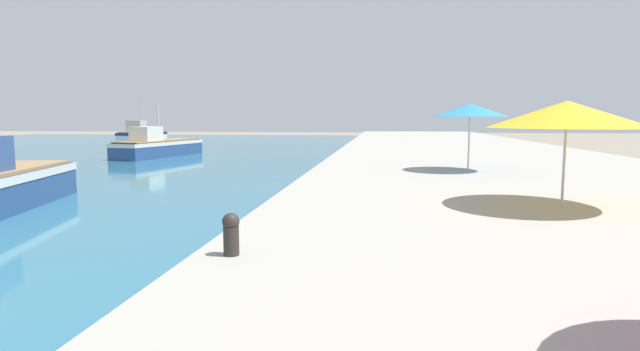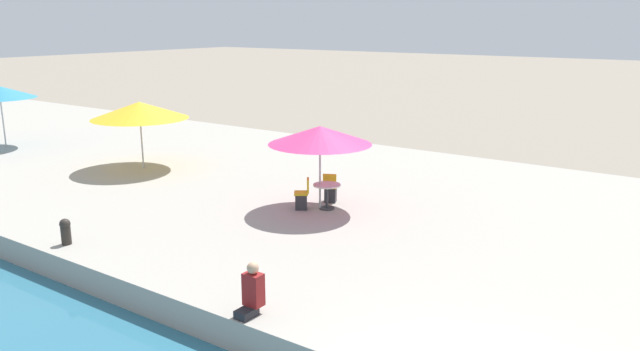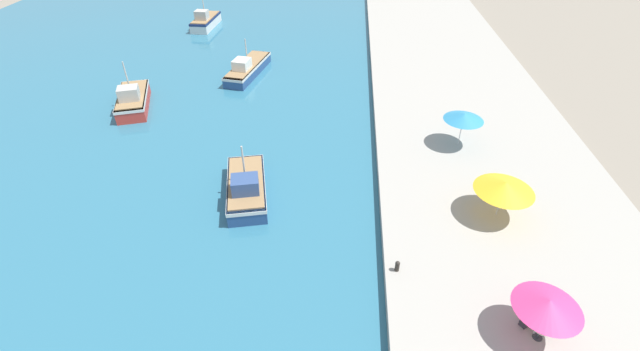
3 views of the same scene
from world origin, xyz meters
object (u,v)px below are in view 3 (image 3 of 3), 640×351
cafe_chair_left (526,322)px  fishing_boat_near (246,187)px  cafe_umbrella_pink (548,304)px  cafe_umbrella_white (505,186)px  cafe_table (541,331)px  cafe_umbrella_striped (464,117)px  cafe_chair_right (551,328)px  fishing_boat_distant (205,21)px  mooring_bollard (397,266)px  fishing_boat_mid (133,99)px  fishing_boat_far (248,68)px

cafe_chair_left → fishing_boat_near: bearing=111.9°
cafe_umbrella_pink → cafe_chair_left: (-0.32, 0.41, -1.86)m
cafe_umbrella_white → cafe_table: (-0.32, -8.52, -1.63)m
cafe_table → cafe_umbrella_striped: bearing=91.7°
fishing_boat_near → cafe_chair_right: (16.21, -9.64, 0.21)m
cafe_umbrella_striped → cafe_chair_left: 16.12m
cafe_table → cafe_chair_left: (-0.43, 0.58, -0.21)m
fishing_boat_near → fishing_boat_distant: (-13.15, 35.54, 0.09)m
fishing_boat_distant → cafe_chair_right: (29.37, -45.18, 0.12)m
cafe_umbrella_pink → mooring_bollard: (-6.01, 3.39, -1.83)m
cafe_table → cafe_chair_right: size_ratio=0.88×
fishing_boat_near → fishing_boat_mid: fishing_boat_mid is taller
fishing_boat_distant → mooring_bollard: bearing=-59.3°
fishing_boat_near → cafe_umbrella_white: size_ratio=1.89×
cafe_umbrella_white → cafe_umbrella_striped: bearing=95.9°
fishing_boat_far → mooring_bollard: bearing=-52.5°
cafe_umbrella_pink → cafe_umbrella_striped: (-0.40, 16.40, 0.20)m
cafe_umbrella_white → cafe_table: cafe_umbrella_white is taller
fishing_boat_far → mooring_bollard: (13.61, -26.48, 0.26)m
cafe_umbrella_striped → cafe_table: cafe_umbrella_striped is taller
cafe_chair_right → cafe_umbrella_pink: bearing=-105.1°
fishing_boat_far → cafe_chair_left: fishing_boat_far is taller
fishing_boat_mid → cafe_chair_left: size_ratio=7.58×
fishing_boat_far → fishing_boat_mid: bearing=-126.7°
fishing_boat_mid → cafe_umbrella_pink: fishing_boat_mid is taller
fishing_boat_mid → cafe_umbrella_white: (28.82, -13.34, 1.96)m
fishing_boat_far → fishing_boat_distant: size_ratio=1.28×
fishing_boat_mid → fishing_boat_distant: (-0.22, 23.64, 0.00)m
fishing_boat_near → cafe_umbrella_pink: fishing_boat_near is taller
cafe_umbrella_pink → cafe_umbrella_striped: bearing=91.4°
cafe_umbrella_white → cafe_chair_left: (-0.75, -7.94, -1.84)m
fishing_boat_near → fishing_boat_mid: bearing=124.8°
cafe_umbrella_white → cafe_table: bearing=-92.2°
fishing_boat_mid → cafe_chair_left: 35.22m
fishing_boat_near → fishing_boat_distant: bearing=97.7°
fishing_boat_far → cafe_chair_right: fishing_boat_far is taller
cafe_chair_right → fishing_boat_near: bearing=-146.9°
fishing_boat_far → mooring_bollard: fishing_boat_far is taller
cafe_umbrella_pink → mooring_bollard: size_ratio=4.55×
cafe_umbrella_white → fishing_boat_far: bearing=133.0°
cafe_chair_left → cafe_chair_right: size_ratio=1.00×
fishing_boat_distant → cafe_umbrella_white: fishing_boat_distant is taller
cafe_umbrella_white → cafe_table: 8.68m
cafe_table → mooring_bollard: size_ratio=1.22×
fishing_boat_near → fishing_boat_mid: 17.57m
fishing_boat_far → cafe_chair_right: bearing=-45.2°
cafe_table → cafe_chair_right: (0.65, 0.32, -0.21)m
fishing_boat_far → cafe_umbrella_white: fishing_boat_far is taller
mooring_bollard → cafe_umbrella_striped: bearing=66.7°
mooring_bollard → cafe_chair_right: bearing=-25.6°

